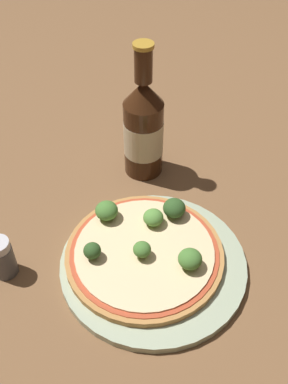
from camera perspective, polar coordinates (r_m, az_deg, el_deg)
The scene contains 11 objects.
ground_plane at distance 0.64m, azimuth 0.92°, elevation -9.88°, with size 3.00×3.00×0.00m, color brown.
plate at distance 0.64m, azimuth 0.80°, elevation -8.96°, with size 0.26×0.26×0.01m.
pizza at distance 0.64m, azimuth 0.05°, elevation -7.78°, with size 0.22×0.22×0.01m.
broccoli_floret_0 at distance 0.61m, azimuth 5.87°, elevation -8.45°, with size 0.03×0.03×0.03m.
broccoli_floret_1 at distance 0.67m, azimuth 3.98°, elevation -2.09°, with size 0.03×0.03×0.03m.
broccoli_floret_2 at distance 0.66m, azimuth -4.77°, elevation -2.37°, with size 0.03×0.03×0.03m.
broccoli_floret_3 at distance 0.61m, azimuth -0.34°, elevation -7.47°, with size 0.02×0.02×0.02m.
broccoli_floret_4 at distance 0.62m, azimuth -6.59°, elevation -7.43°, with size 0.02×0.02×0.03m.
broccoli_floret_5 at distance 0.66m, azimuth 1.19°, elevation -3.26°, with size 0.03×0.03×0.02m.
beer_bottle at distance 0.73m, azimuth -0.07°, elevation 8.11°, with size 0.07×0.07×0.23m.
pepper_shaker at distance 0.65m, azimuth -17.58°, elevation -7.96°, with size 0.03×0.03×0.06m.
Camera 1 is at (-0.35, -0.14, 0.52)m, focal length 42.00 mm.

